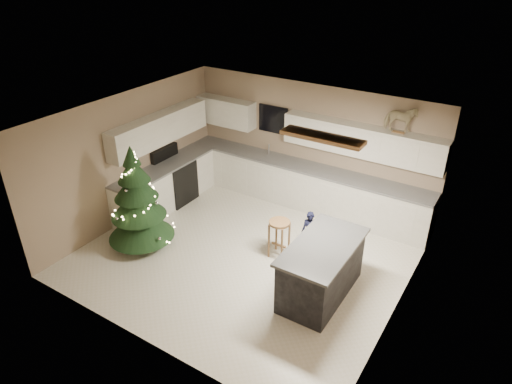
% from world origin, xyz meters
% --- Properties ---
extents(ground_plane, '(5.50, 5.50, 0.00)m').
position_xyz_m(ground_plane, '(0.00, 0.00, 0.00)').
color(ground_plane, beige).
extents(room_shell, '(5.52, 5.02, 2.61)m').
position_xyz_m(room_shell, '(0.02, 0.00, 1.75)').
color(room_shell, gray).
rests_on(room_shell, ground_plane).
extents(cabinetry, '(5.50, 3.20, 2.00)m').
position_xyz_m(cabinetry, '(-0.91, 1.65, 0.76)').
color(cabinetry, silver).
rests_on(cabinetry, ground_plane).
extents(island, '(0.90, 1.70, 0.95)m').
position_xyz_m(island, '(1.60, -0.23, 0.48)').
color(island, black).
rests_on(island, ground_plane).
extents(bar_stool, '(0.38, 0.38, 0.72)m').
position_xyz_m(bar_stool, '(0.52, 0.31, 0.55)').
color(bar_stool, olive).
rests_on(bar_stool, ground_plane).
extents(christmas_tree, '(1.26, 1.22, 2.02)m').
position_xyz_m(christmas_tree, '(-1.85, -0.75, 0.83)').
color(christmas_tree, '#3F2816').
rests_on(christmas_tree, ground_plane).
extents(toddler, '(0.35, 0.27, 0.84)m').
position_xyz_m(toddler, '(0.93, 0.69, 0.42)').
color(toddler, black).
rests_on(toddler, ground_plane).
extents(rocking_horse, '(0.62, 0.39, 0.50)m').
position_xyz_m(rocking_horse, '(1.82, 2.33, 2.26)').
color(rocking_horse, olive).
rests_on(rocking_horse, cabinetry).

